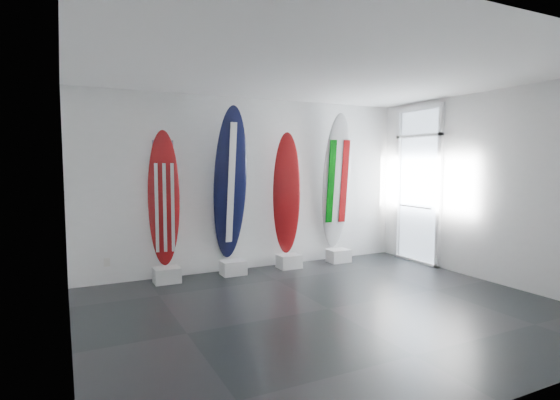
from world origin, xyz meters
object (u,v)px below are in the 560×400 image
surfboard_usa (164,199)px  surfboard_swiss (287,194)px  surfboard_italy (336,182)px  surfboard_navy (230,184)px

surfboard_usa → surfboard_swiss: surfboard_swiss is taller
surfboard_usa → surfboard_swiss: (2.17, 0.00, 0.02)m
surfboard_italy → surfboard_navy: bearing=-174.3°
surfboard_usa → surfboard_italy: (3.23, 0.00, 0.20)m
surfboard_usa → surfboard_italy: size_ratio=0.84×
surfboard_usa → surfboard_navy: 1.13m
surfboard_navy → surfboard_swiss: (1.06, 0.00, -0.20)m
surfboard_italy → surfboard_usa: bearing=-174.3°
surfboard_usa → surfboard_italy: 3.24m
surfboard_usa → surfboard_navy: size_ratio=0.83×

